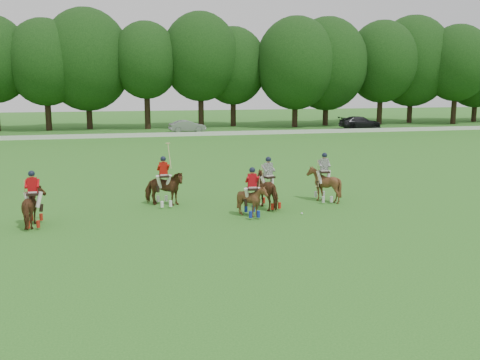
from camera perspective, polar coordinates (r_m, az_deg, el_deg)
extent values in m
plane|color=#286C1F|center=(19.83, -1.68, -6.32)|extent=(180.00, 180.00, 0.00)
cylinder|color=black|center=(67.68, -19.79, 6.96)|extent=(0.70, 0.70, 4.64)
ellipsoid|color=black|center=(67.63, -20.09, 11.72)|extent=(8.80, 8.80, 10.13)
cylinder|color=black|center=(68.32, -15.79, 7.07)|extent=(0.70, 0.70, 4.31)
ellipsoid|color=black|center=(68.27, -16.05, 12.23)|extent=(10.67, 10.67, 12.27)
cylinder|color=black|center=(66.80, -9.86, 7.64)|extent=(0.70, 0.70, 5.24)
ellipsoid|color=black|center=(66.78, -10.01, 12.48)|extent=(8.06, 8.06, 9.26)
cylinder|color=black|center=(67.73, -4.18, 7.78)|extent=(0.70, 0.70, 5.19)
ellipsoid|color=black|center=(67.73, -4.25, 12.98)|extent=(9.50, 9.50, 10.92)
cylinder|color=black|center=(69.91, -0.73, 7.60)|extent=(0.70, 0.70, 4.48)
ellipsoid|color=black|center=(69.85, -0.74, 12.08)|extent=(8.60, 8.60, 9.89)
cylinder|color=black|center=(69.21, 5.88, 7.40)|extent=(0.70, 0.70, 4.21)
ellipsoid|color=black|center=(69.15, 5.97, 12.29)|extent=(10.11, 10.11, 11.63)
cylinder|color=black|center=(72.11, 9.11, 7.39)|extent=(0.70, 0.70, 4.07)
ellipsoid|color=black|center=(72.05, 9.25, 12.13)|extent=(10.46, 10.46, 12.03)
cylinder|color=black|center=(75.59, 14.68, 7.59)|extent=(0.70, 0.70, 4.79)
ellipsoid|color=black|center=(75.57, 14.89, 12.10)|extent=(9.47, 9.47, 10.89)
cylinder|color=black|center=(79.58, 17.66, 7.44)|extent=(0.70, 0.70, 4.44)
ellipsoid|color=black|center=(79.55, 17.92, 11.97)|extent=(10.84, 10.84, 12.47)
cylinder|color=black|center=(79.48, 21.86, 7.34)|extent=(0.70, 0.70, 4.86)
ellipsoid|color=black|center=(79.45, 22.15, 11.50)|extent=(8.94, 8.94, 10.28)
cylinder|color=black|center=(85.09, 23.73, 7.04)|extent=(0.70, 0.70, 3.90)
ellipsoid|color=black|center=(85.03, 24.00, 10.69)|extent=(9.29, 9.29, 10.68)
cube|color=white|center=(57.01, -9.18, 4.78)|extent=(120.00, 0.10, 0.44)
imported|color=#95959A|center=(61.83, -5.65, 5.73)|extent=(4.29, 1.94, 1.37)
imported|color=black|center=(67.94, 12.68, 6.01)|extent=(5.22, 2.12, 1.51)
imported|color=#452212|center=(22.90, -21.13, -2.74)|extent=(0.89, 1.85, 1.55)
cube|color=black|center=(22.78, -21.23, -1.35)|extent=(0.46, 0.57, 0.08)
cylinder|color=tan|center=(22.84, -21.96, -1.58)|extent=(0.04, 0.21, 1.29)
imported|color=#452212|center=(25.10, -8.12, -0.93)|extent=(1.72, 1.50, 1.63)
cube|color=black|center=(24.99, -8.16, 0.42)|extent=(0.48, 0.59, 0.08)
cylinder|color=tan|center=(24.89, -7.53, 2.54)|extent=(0.09, 0.77, 1.08)
imported|color=#452212|center=(22.91, 1.30, -2.19)|extent=(1.20, 1.34, 1.41)
cube|color=black|center=(22.80, 1.30, -0.93)|extent=(0.47, 0.58, 0.08)
cylinder|color=tan|center=(22.88, 2.04, -1.10)|extent=(0.04, 0.21, 1.29)
imported|color=#452212|center=(24.43, 3.01, -1.09)|extent=(1.53, 2.18, 1.68)
cube|color=black|center=(24.31, 3.02, 0.33)|extent=(0.61, 0.68, 0.08)
cylinder|color=tan|center=(24.15, 2.44, 0.08)|extent=(0.10, 0.21, 1.29)
imported|color=#452212|center=(26.13, 8.92, -0.45)|extent=(1.45, 1.60, 1.67)
cube|color=black|center=(26.02, 8.96, 0.88)|extent=(0.48, 0.59, 0.08)
cylinder|color=tan|center=(25.94, 8.32, 0.69)|extent=(0.04, 0.21, 1.29)
sphere|color=white|center=(23.55, 6.61, -3.57)|extent=(0.09, 0.09, 0.09)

